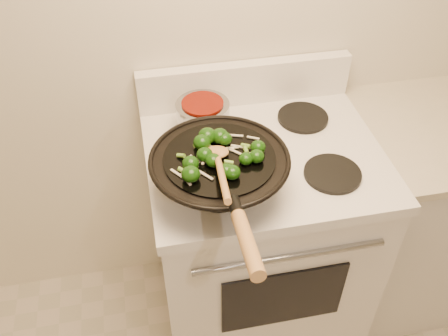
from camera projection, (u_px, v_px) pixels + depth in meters
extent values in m
cube|color=white|center=(258.00, 244.00, 1.97)|extent=(0.76, 0.64, 0.88)
cube|color=white|center=(264.00, 157.00, 1.66)|extent=(0.78, 0.66, 0.04)
cube|color=white|center=(245.00, 83.00, 1.81)|extent=(0.78, 0.05, 0.16)
cylinder|color=#97999F|center=(290.00, 257.00, 1.50)|extent=(0.60, 0.02, 0.02)
cube|color=black|center=(283.00, 299.00, 1.66)|extent=(0.42, 0.01, 0.28)
cylinder|color=black|center=(220.00, 189.00, 1.51)|extent=(0.18, 0.18, 0.01)
cylinder|color=black|center=(332.00, 174.00, 1.56)|extent=(0.18, 0.18, 0.01)
cylinder|color=black|center=(203.00, 130.00, 1.73)|extent=(0.18, 0.18, 0.01)
cylinder|color=black|center=(303.00, 118.00, 1.78)|extent=(0.18, 0.18, 0.01)
cube|color=white|center=(439.00, 210.00, 2.11)|extent=(0.82, 0.60, 0.88)
torus|color=black|center=(219.00, 159.00, 1.43)|extent=(0.41, 0.41, 0.01)
cylinder|color=black|center=(219.00, 158.00, 1.42)|extent=(0.32, 0.32, 0.01)
cylinder|color=black|center=(235.00, 207.00, 1.23)|extent=(0.03, 0.07, 0.04)
cylinder|color=#B07D45|center=(247.00, 243.00, 1.11)|extent=(0.04, 0.22, 0.07)
ellipsoid|color=#113708|center=(213.00, 160.00, 1.38)|extent=(0.04, 0.04, 0.04)
cylinder|color=#4C7229|center=(218.00, 163.00, 1.39)|extent=(0.02, 0.02, 0.02)
ellipsoid|color=#113708|center=(232.00, 172.00, 1.35)|extent=(0.05, 0.05, 0.04)
ellipsoid|color=#113708|center=(227.00, 171.00, 1.35)|extent=(0.05, 0.05, 0.04)
ellipsoid|color=#113708|center=(207.00, 136.00, 1.46)|extent=(0.05, 0.05, 0.05)
cylinder|color=#4C7229|center=(213.00, 139.00, 1.47)|extent=(0.02, 0.02, 0.01)
ellipsoid|color=#113708|center=(220.00, 136.00, 1.46)|extent=(0.05, 0.05, 0.04)
ellipsoid|color=#113708|center=(246.00, 159.00, 1.39)|extent=(0.04, 0.04, 0.03)
ellipsoid|color=#113708|center=(191.00, 163.00, 1.37)|extent=(0.05, 0.05, 0.04)
cylinder|color=#4C7229|center=(196.00, 166.00, 1.38)|extent=(0.02, 0.02, 0.02)
ellipsoid|color=#113708|center=(257.00, 156.00, 1.40)|extent=(0.04, 0.04, 0.04)
ellipsoid|color=#113708|center=(205.00, 155.00, 1.40)|extent=(0.05, 0.05, 0.04)
ellipsoid|color=#113708|center=(202.00, 142.00, 1.44)|extent=(0.05, 0.05, 0.04)
cylinder|color=#4C7229|center=(207.00, 145.00, 1.45)|extent=(0.02, 0.01, 0.02)
ellipsoid|color=#113708|center=(191.00, 174.00, 1.34)|extent=(0.05, 0.05, 0.04)
ellipsoid|color=#113708|center=(225.00, 139.00, 1.46)|extent=(0.04, 0.04, 0.04)
ellipsoid|color=#113708|center=(258.00, 147.00, 1.43)|extent=(0.04, 0.04, 0.04)
cylinder|color=#4C7229|center=(262.00, 149.00, 1.44)|extent=(0.02, 0.02, 0.01)
cube|color=beige|center=(247.00, 158.00, 1.41)|extent=(0.04, 0.04, 0.00)
cube|color=beige|center=(253.00, 138.00, 1.48)|extent=(0.04, 0.02, 0.00)
cube|color=beige|center=(212.00, 147.00, 1.45)|extent=(0.05, 0.03, 0.00)
cube|color=beige|center=(258.00, 151.00, 1.44)|extent=(0.02, 0.06, 0.00)
cube|color=beige|center=(236.00, 136.00, 1.49)|extent=(0.04, 0.02, 0.00)
cube|color=beige|center=(231.00, 148.00, 1.45)|extent=(0.04, 0.01, 0.00)
cube|color=beige|center=(239.00, 147.00, 1.45)|extent=(0.05, 0.03, 0.00)
cube|color=beige|center=(235.00, 151.00, 1.44)|extent=(0.04, 0.04, 0.00)
cube|color=beige|center=(195.00, 159.00, 1.41)|extent=(0.03, 0.04, 0.00)
cube|color=beige|center=(205.00, 175.00, 1.36)|extent=(0.04, 0.05, 0.00)
cube|color=beige|center=(177.00, 173.00, 1.37)|extent=(0.03, 0.04, 0.00)
cube|color=beige|center=(186.00, 179.00, 1.35)|extent=(0.03, 0.05, 0.00)
cylinder|color=#669B32|center=(209.00, 138.00, 1.47)|extent=(0.03, 0.02, 0.02)
cylinder|color=#669B32|center=(246.00, 146.00, 1.45)|extent=(0.02, 0.02, 0.01)
cylinder|color=#669B32|center=(246.00, 150.00, 1.43)|extent=(0.03, 0.02, 0.01)
cylinder|color=#669B32|center=(204.00, 148.00, 1.44)|extent=(0.03, 0.02, 0.01)
cylinder|color=#669B32|center=(182.00, 170.00, 1.37)|extent=(0.02, 0.03, 0.02)
cylinder|color=#669B32|center=(198.00, 144.00, 1.45)|extent=(0.03, 0.03, 0.01)
cylinder|color=#669B32|center=(181.00, 156.00, 1.41)|extent=(0.02, 0.02, 0.02)
cylinder|color=#669B32|center=(229.00, 162.00, 1.39)|extent=(0.02, 0.03, 0.02)
sphere|color=beige|center=(204.00, 157.00, 1.42)|extent=(0.01, 0.01, 0.01)
sphere|color=beige|center=(203.00, 163.00, 1.40)|extent=(0.01, 0.01, 0.01)
sphere|color=beige|center=(233.00, 149.00, 1.44)|extent=(0.01, 0.01, 0.01)
sphere|color=beige|center=(209.00, 158.00, 1.41)|extent=(0.01, 0.01, 0.01)
sphere|color=beige|center=(230.00, 138.00, 1.48)|extent=(0.01, 0.01, 0.01)
ellipsoid|color=#B07D45|center=(216.00, 152.00, 1.42)|extent=(0.08, 0.06, 0.02)
cylinder|color=#B07D45|center=(222.00, 175.00, 1.28)|extent=(0.04, 0.29, 0.12)
cylinder|color=#97999F|center=(203.00, 116.00, 1.69)|extent=(0.18, 0.18, 0.10)
cylinder|color=#620E04|center=(202.00, 103.00, 1.65)|extent=(0.14, 0.14, 0.01)
cylinder|color=black|center=(217.00, 131.00, 1.56)|extent=(0.04, 0.11, 0.02)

